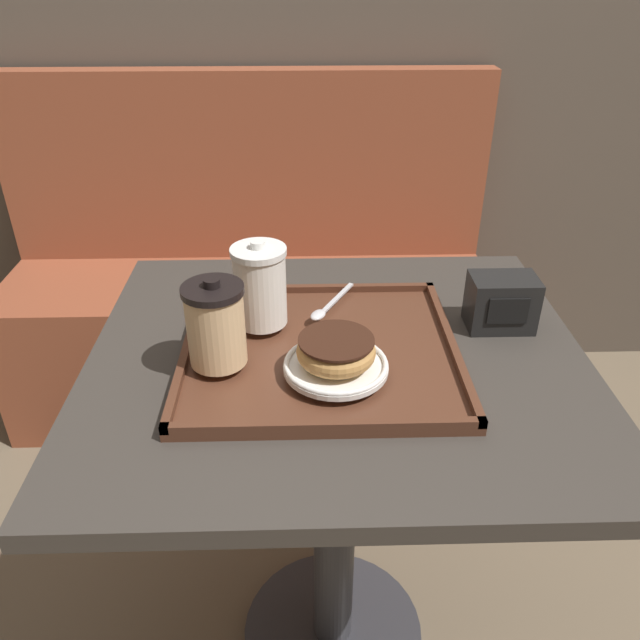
{
  "coord_description": "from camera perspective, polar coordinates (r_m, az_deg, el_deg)",
  "views": [
    {
      "loc": [
        -0.05,
        -0.81,
        1.28
      ],
      "look_at": [
        -0.03,
        -0.01,
        0.8
      ],
      "focal_mm": 35.0,
      "sensor_mm": 36.0,
      "label": 1
    }
  ],
  "objects": [
    {
      "name": "ground_plane",
      "position": [
        1.52,
        1.16,
        -26.76
      ],
      "size": [
        12.0,
        12.0,
        0.0
      ],
      "primitive_type": "plane",
      "color": "brown"
    },
    {
      "name": "booth_bench",
      "position": [
        1.95,
        -6.35,
        0.84
      ],
      "size": [
        1.43,
        0.44,
        1.0
      ],
      "color": "brown",
      "rests_on": "ground_plane"
    },
    {
      "name": "cafe_table",
      "position": [
        1.09,
        1.47,
        -11.11
      ],
      "size": [
        0.78,
        0.69,
        0.74
      ],
      "color": "#38332D",
      "rests_on": "ground_plane"
    },
    {
      "name": "napkin_dispenser",
      "position": [
        1.07,
        16.26,
        1.55
      ],
      "size": [
        0.11,
        0.07,
        0.09
      ],
      "color": "black",
      "rests_on": "cafe_table"
    },
    {
      "name": "spoon",
      "position": [
        1.04,
        0.37,
        0.96
      ],
      "size": [
        0.08,
        0.14,
        0.01
      ],
      "rotation": [
        0.0,
        0.0,
        4.21
      ],
      "color": "silver",
      "rests_on": "serving_tray"
    },
    {
      "name": "donut_chocolate_glazed",
      "position": [
        0.88,
        1.48,
        -2.77
      ],
      "size": [
        0.11,
        0.11,
        0.04
      ],
      "color": "tan",
      "rests_on": "plate_with_chocolate_donut"
    },
    {
      "name": "coffee_cup_rear",
      "position": [
        0.99,
        -5.5,
        3.16
      ],
      "size": [
        0.09,
        0.09,
        0.14
      ],
      "color": "white",
      "rests_on": "serving_tray"
    },
    {
      "name": "plate_with_chocolate_donut",
      "position": [
        0.9,
        1.46,
        -4.15
      ],
      "size": [
        0.15,
        0.15,
        0.01
      ],
      "color": "white",
      "rests_on": "serving_tray"
    },
    {
      "name": "serving_tray",
      "position": [
        0.97,
        0.0,
        -2.88
      ],
      "size": [
        0.42,
        0.39,
        0.02
      ],
      "color": "#512D1E",
      "rests_on": "cafe_table"
    },
    {
      "name": "coffee_cup_front",
      "position": [
        0.9,
        -9.51,
        -0.38
      ],
      "size": [
        0.09,
        0.09,
        0.13
      ],
      "color": "#E0B784",
      "rests_on": "serving_tray"
    }
  ]
}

